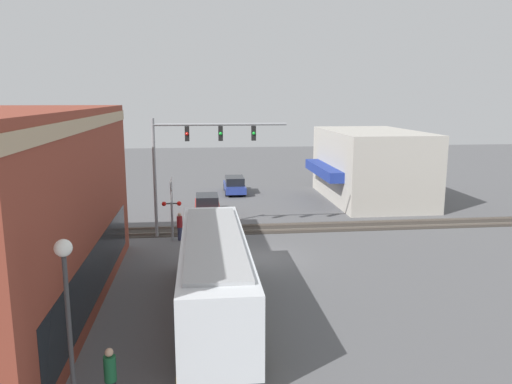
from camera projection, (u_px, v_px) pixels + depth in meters
ground_plane at (262, 258)px, 27.08m from camera, size 120.00×120.00×0.00m
shop_building at (370, 166)px, 41.87m from camera, size 12.35×8.20×5.85m
city_bus at (214, 272)px, 19.82m from camera, size 11.70×2.59×3.23m
traffic_signal_gantry at (194, 149)px, 30.44m from camera, size 0.42×8.23×7.36m
crossing_signal at (172, 204)px, 29.96m from camera, size 1.41×1.18×3.81m
streetlamp at (69, 322)px, 12.37m from camera, size 0.44×0.44×5.26m
rail_track_near at (251, 229)px, 32.93m from camera, size 2.60×60.00×0.15m
parked_car_red at (207, 205)px, 37.05m from camera, size 4.26×1.82×1.48m
parked_car_blue at (234, 186)px, 45.05m from camera, size 4.52×1.82×1.54m
pedestrian_by_lamp at (111, 378)px, 13.81m from camera, size 0.34×0.34×1.85m
pedestrian_at_crossing at (180, 226)px, 30.29m from camera, size 0.34×0.34×1.71m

